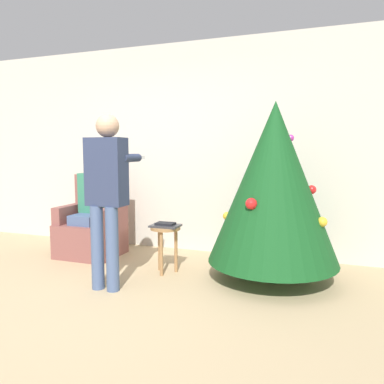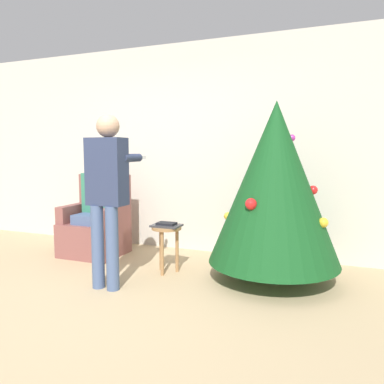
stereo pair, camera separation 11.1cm
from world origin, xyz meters
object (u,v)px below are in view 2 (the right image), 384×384
at_px(christmas_tree, 275,183).
at_px(armchair, 96,227).
at_px(person_standing, 107,186).
at_px(person_seated, 94,202).
at_px(side_stool, 167,236).

distance_m(christmas_tree, armchair, 2.37).
xyz_separation_m(armchair, person_standing, (0.82, -0.95, 0.63)).
xyz_separation_m(armchair, person_seated, (-0.00, -0.03, 0.33)).
bearing_deg(person_seated, person_standing, -48.10).
bearing_deg(person_seated, side_stool, -15.33).
bearing_deg(christmas_tree, person_standing, -151.90).
distance_m(person_seated, side_stool, 1.23).
distance_m(armchair, person_standing, 1.41).
height_order(christmas_tree, person_seated, christmas_tree).
xyz_separation_m(christmas_tree, person_standing, (-1.45, -0.77, -0.02)).
distance_m(person_standing, side_stool, 0.90).
bearing_deg(person_standing, armchair, 130.99).
bearing_deg(side_stool, person_standing, -119.11).
bearing_deg(person_seated, armchair, 90.00).
relative_size(christmas_tree, person_seated, 1.46).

